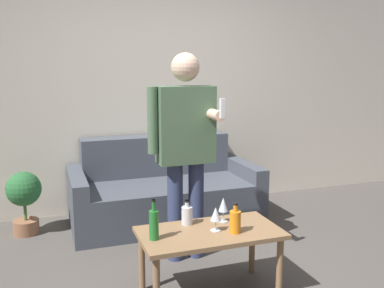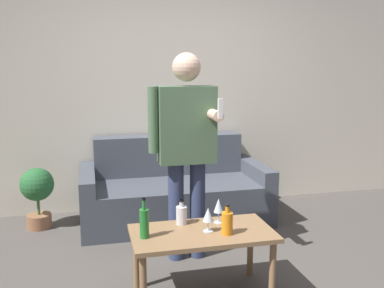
{
  "view_description": "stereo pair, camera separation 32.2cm",
  "coord_description": "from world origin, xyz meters",
  "views": [
    {
      "loc": [
        -1.16,
        -2.45,
        1.52
      ],
      "look_at": [
        -0.12,
        0.54,
        0.95
      ],
      "focal_mm": 40.0,
      "sensor_mm": 36.0,
      "label": 1
    },
    {
      "loc": [
        -0.86,
        -2.54,
        1.52
      ],
      "look_at": [
        -0.12,
        0.54,
        0.95
      ],
      "focal_mm": 40.0,
      "sensor_mm": 36.0,
      "label": 2
    }
  ],
  "objects": [
    {
      "name": "person_standing_front",
      "position": [
        -0.14,
        0.64,
        0.95
      ],
      "size": [
        0.52,
        0.43,
        1.63
      ],
      "color": "navy",
      "rests_on": "ground_plane"
    },
    {
      "name": "bottle_orange",
      "position": [
        -0.55,
        0.02,
        0.56
      ],
      "size": [
        0.06,
        0.06,
        0.26
      ],
      "color": "#23752D",
      "rests_on": "coffee_table"
    },
    {
      "name": "couch",
      "position": [
        -0.07,
        1.57,
        0.29
      ],
      "size": [
        1.82,
        0.92,
        0.82
      ],
      "color": "#474C56",
      "rests_on": "ground_plane"
    },
    {
      "name": "potted_plant",
      "position": [
        -1.37,
        1.6,
        0.36
      ],
      "size": [
        0.31,
        0.31,
        0.59
      ],
      "color": "#936042",
      "rests_on": "ground_plane"
    },
    {
      "name": "bottle_dark",
      "position": [
        -0.02,
        -0.05,
        0.54
      ],
      "size": [
        0.07,
        0.07,
        0.2
      ],
      "color": "orange",
      "rests_on": "coffee_table"
    },
    {
      "name": "coffee_table",
      "position": [
        -0.17,
        0.04,
        0.4
      ],
      "size": [
        0.94,
        0.49,
        0.46
      ],
      "color": "#8E6B47",
      "rests_on": "ground_plane"
    },
    {
      "name": "wall_back",
      "position": [
        0.0,
        2.03,
        1.35
      ],
      "size": [
        8.0,
        0.06,
        2.7
      ],
      "color": "beige",
      "rests_on": "ground_plane"
    },
    {
      "name": "bottle_green",
      "position": [
        -0.27,
        0.2,
        0.52
      ],
      "size": [
        0.08,
        0.08,
        0.17
      ],
      "color": "silver",
      "rests_on": "coffee_table"
    },
    {
      "name": "wine_glass_near",
      "position": [
        -0.02,
        0.16,
        0.58
      ],
      "size": [
        0.07,
        0.07,
        0.18
      ],
      "color": "silver",
      "rests_on": "coffee_table"
    },
    {
      "name": "wine_glass_far",
      "position": [
        -0.13,
        0.03,
        0.57
      ],
      "size": [
        0.07,
        0.07,
        0.16
      ],
      "color": "silver",
      "rests_on": "coffee_table"
    }
  ]
}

